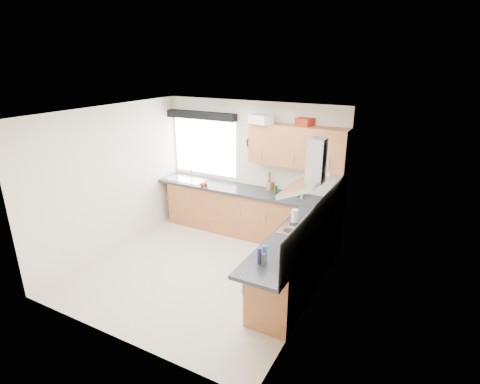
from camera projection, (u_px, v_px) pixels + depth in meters
The scene contains 35 objects.
ground_plane at pixel (202, 269), 6.04m from camera, with size 3.60×3.60×0.00m, color beige.
ceiling at pixel (195, 113), 5.19m from camera, with size 3.60×3.60×0.02m, color white.
wall_back at pixel (252, 168), 7.11m from camera, with size 3.60×0.02×2.50m, color silver.
wall_front at pixel (107, 247), 4.12m from camera, with size 3.60×0.02×2.50m, color silver.
wall_left at pixel (111, 180), 6.41m from camera, with size 0.02×3.60×2.50m, color silver.
wall_right at pixel (315, 220), 4.82m from camera, with size 0.02×3.60×2.50m, color silver.
window at pixel (205, 147), 7.47m from camera, with size 1.40×0.02×1.10m, color beige.
window_blind at pixel (201, 115), 7.18m from camera, with size 1.50×0.18×0.14m, color black.
splashback at pixel (321, 216), 5.10m from camera, with size 0.01×3.00×0.54m, color white.
base_cab_back at pixel (240, 212), 7.19m from camera, with size 3.00×0.58×0.86m, color brown.
base_cab_corner at pixel (321, 229), 6.48m from camera, with size 0.60×0.60×0.86m, color brown.
base_cab_right at pixel (295, 264), 5.35m from camera, with size 0.58×2.10×0.86m, color brown.
worktop_back at pixel (244, 190), 6.99m from camera, with size 3.60×0.62×0.05m, color black.
worktop_right at pixel (292, 240), 5.08m from camera, with size 0.62×2.42×0.05m, color black.
sink at pixel (186, 177), 7.55m from camera, with size 0.84×0.46×0.10m, color #AFB3B8, non-canonical shape.
oven at pixel (298, 260), 5.48m from camera, with size 0.56×0.58×0.85m, color black.
hob_plate at pixel (299, 229), 5.31m from camera, with size 0.52×0.52×0.01m, color #AFB3B8.
extractor_hood at pixel (310, 173), 4.98m from camera, with size 0.52×0.78×0.66m, color #AFB3B8, non-canonical shape.
upper_cabinets at pixel (298, 146), 6.36m from camera, with size 1.70×0.35×0.70m, color brown.
washing_machine at pixel (233, 212), 7.28m from camera, with size 0.53×0.51×0.78m, color beige.
wall_clock at pixel (254, 144), 6.90m from camera, with size 0.30×0.30×0.04m, color black.
casserole at pixel (261, 119), 6.42m from camera, with size 0.37×0.26×0.15m, color beige.
storage_box at pixel (305, 122), 6.27m from camera, with size 0.27×0.22×0.12m, color maroon.
utensil_pot at pixel (269, 186), 6.94m from camera, with size 0.10×0.10×0.14m, color gray.
kitchen_roll at pixel (295, 216), 5.51m from camera, with size 0.10×0.10×0.21m, color beige.
tomato_cluster at pixel (204, 184), 7.14m from camera, with size 0.14×0.14×0.06m, color #A10509, non-canonical shape.
jar_0 at pixel (303, 194), 6.57m from camera, with size 0.04×0.04×0.12m, color brown.
jar_1 at pixel (302, 193), 6.63m from camera, with size 0.05×0.05×0.09m, color #1A4619.
jar_2 at pixel (298, 193), 6.55m from camera, with size 0.04×0.04×0.16m, color #194518.
jar_3 at pixel (302, 196), 6.48m from camera, with size 0.05×0.05×0.10m, color gray.
jar_4 at pixel (275, 190), 6.72m from camera, with size 0.07×0.07×0.15m, color #153613.
jar_5 at pixel (272, 187), 6.86m from camera, with size 0.07×0.07×0.16m, color #532111.
bottle_0 at pixel (259, 256), 4.41m from camera, with size 0.05×0.05×0.20m, color navy.
bottle_1 at pixel (264, 259), 4.38m from camera, with size 0.05×0.05×0.15m, color #403623.
bottle_2 at pixel (265, 254), 4.44m from camera, with size 0.06×0.06×0.22m, color #1B5883.
Camera 1 is at (3.02, -4.36, 3.21)m, focal length 28.00 mm.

